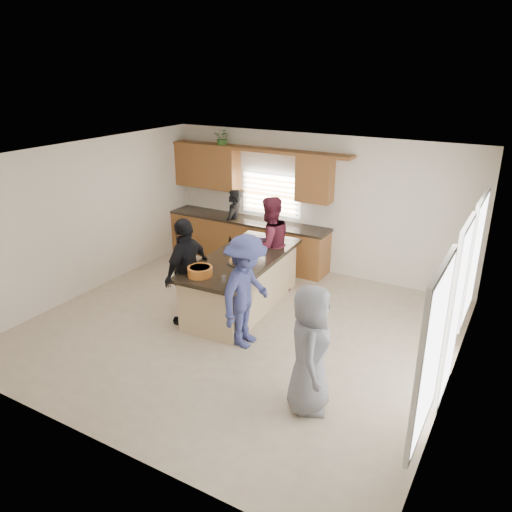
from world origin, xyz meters
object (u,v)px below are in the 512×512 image
Objects in this scene: woman_left_back at (234,226)px; woman_left_front at (187,272)px; woman_right_front at (310,350)px; woman_right_back at (246,292)px; island at (242,283)px; woman_left_mid at (269,246)px; salad_bowl at (200,271)px.

woman_left_back is 2.91m from woman_left_front.
woman_right_back is at bearing 35.09° from woman_right_front.
woman_left_front is 1.09× the size of woman_right_front.
woman_right_back is (0.70, -1.04, 0.43)m from island.
salad_bowl is at bearing 20.49° from woman_left_mid.
woman_left_mid reaches higher than woman_left_back.
woman_right_back reaches higher than salad_bowl.
woman_right_front is at bearing -45.68° from island.
woman_left_front is (0.86, -2.78, 0.12)m from woman_left_back.
woman_left_mid is at bearing 82.12° from salad_bowl.
woman_left_back is at bearing 122.67° from island.
woman_right_front is (2.06, -2.77, -0.09)m from woman_left_mid.
island is 1.13m from woman_left_front.
salad_bowl is at bearing 10.51° from woman_left_back.
island is 2.95m from woman_right_front.
woman_left_back is (-1.20, 2.88, -0.24)m from salad_bowl.
woman_left_mid is 3.45m from woman_right_front.
woman_right_back is (2.05, -2.91, 0.10)m from woman_left_back.
woman_left_back is 0.94× the size of woman_right_front.
island is at bearing 25.29° from woman_right_front.
woman_left_front is at bearing 82.92° from woman_right_back.
woman_left_mid reaches higher than woman_right_front.
woman_right_front is at bearing 30.29° from woman_left_back.
salad_bowl is 0.21× the size of woman_left_mid.
woman_right_front is at bearing -123.59° from woman_right_back.
woman_left_back is at bearing 112.61° from salad_bowl.
woman_left_front reaches higher than woman_right_front.
woman_left_front is (-0.34, 0.11, -0.13)m from salad_bowl.
salad_bowl is 0.22× the size of woman_left_front.
salad_bowl is 1.83m from woman_left_mid.
island is at bearing 81.84° from salad_bowl.
island is 1.49× the size of woman_left_mid.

